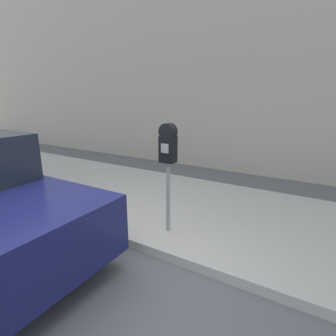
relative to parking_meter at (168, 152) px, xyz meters
name	(u,v)px	position (x,y,z in m)	size (l,w,h in m)	color
ground_plane	(72,281)	(-0.41, -1.27, -1.21)	(60.00, 60.00, 0.00)	slate
sidewalk	(175,205)	(-0.41, 0.93, -1.15)	(24.00, 2.80, 0.12)	#BCB7AD
building_facade	(238,35)	(-0.41, 3.85, 2.05)	(24.00, 0.30, 6.53)	beige
parking_meter	(168,152)	(0.00, 0.00, 0.00)	(0.21, 0.15, 1.44)	gray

